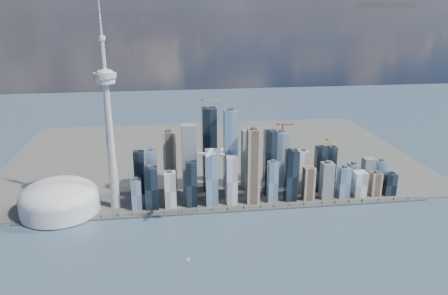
{
  "coord_description": "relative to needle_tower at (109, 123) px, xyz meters",
  "views": [
    {
      "loc": [
        -154.16,
        -782.27,
        517.35
      ],
      "look_at": [
        -13.65,
        260.0,
        173.57
      ],
      "focal_mm": 35.0,
      "sensor_mm": 36.0,
      "label": 1
    }
  ],
  "objects": [
    {
      "name": "ground",
      "position": [
        300.0,
        -310.0,
        -235.84
      ],
      "size": [
        4000.0,
        4000.0,
        0.0
      ],
      "primitive_type": "plane",
      "color": "#384D62",
      "rests_on": "ground"
    },
    {
      "name": "dome_stadium",
      "position": [
        -140.0,
        -10.0,
        -196.4
      ],
      "size": [
        200.0,
        200.0,
        86.0
      ],
      "color": "#B9B9B9",
      "rests_on": "land"
    },
    {
      "name": "sailboat_east",
      "position": [
        552.02,
        -204.18,
        -233.23
      ],
      "size": [
        5.89,
        2.47,
        8.13
      ],
      "rotation": [
        0.0,
        0.0,
        -0.19
      ],
      "color": "silver",
      "rests_on": "ground"
    },
    {
      "name": "sailboat_west",
      "position": [
        178.67,
        -280.98,
        -232.53
      ],
      "size": [
        7.39,
        3.74,
        10.3
      ],
      "rotation": [
        0.0,
        0.0,
        0.29
      ],
      "color": "silver",
      "rests_on": "ground"
    },
    {
      "name": "skyscraper_cluster",
      "position": [
        359.62,
        26.82,
        -152.08
      ],
      "size": [
        736.0,
        142.0,
        269.13
      ],
      "color": "black",
      "rests_on": "land"
    },
    {
      "name": "airplane",
      "position": [
        240.58,
        -167.69,
        -36.88
      ],
      "size": [
        66.11,
        59.01,
        16.4
      ],
      "rotation": [
        0.0,
        0.0,
        -0.29
      ],
      "color": "silver",
      "rests_on": "ground"
    },
    {
      "name": "needle_tower",
      "position": [
        0.0,
        0.0,
        0.0
      ],
      "size": [
        56.0,
        56.0,
        550.5
      ],
      "color": "gray",
      "rests_on": "land"
    },
    {
      "name": "seawall",
      "position": [
        300.0,
        -60.0,
        -233.84
      ],
      "size": [
        1100.0,
        22.0,
        4.0
      ],
      "primitive_type": "cube",
      "color": "#383838",
      "rests_on": "ground"
    },
    {
      "name": "land",
      "position": [
        300.0,
        390.0,
        -234.34
      ],
      "size": [
        1400.0,
        900.0,
        3.0
      ],
      "primitive_type": "cube",
      "color": "#4C4C47",
      "rests_on": "ground"
    },
    {
      "name": "shoreline_trees",
      "position": [
        300.0,
        -60.0,
        -227.06
      ],
      "size": [
        960.53,
        7.2,
        8.8
      ],
      "color": "#3F2D1E",
      "rests_on": "seawall"
    }
  ]
}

